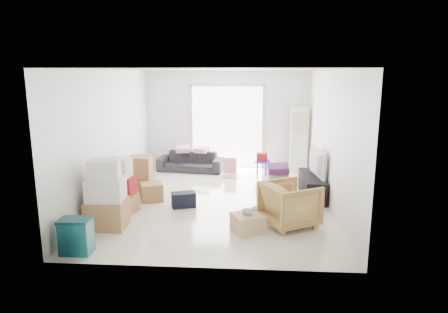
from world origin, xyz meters
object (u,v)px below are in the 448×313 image
armchair (290,202)px  tv_console (312,186)px  television (313,172)px  kids_table (262,159)px  ac_tower (299,140)px  wood_crate (247,223)px  sofa (191,158)px  ottoman (278,182)px  storage_bins (76,236)px

armchair → tv_console: bearing=-49.1°
television → kids_table: (-1.04, 1.82, -0.13)m
ac_tower → wood_crate: 4.58m
tv_console → sofa: (-2.97, 2.13, 0.11)m
sofa → ottoman: (2.26, -1.75, -0.14)m
storage_bins → sofa: bearing=79.8°
ac_tower → storage_bins: bearing=-125.9°
storage_bins → kids_table: 5.64m
television → storage_bins: bearing=120.6°
tv_console → sofa: sofa is taller
ottoman → kids_table: kids_table is taller
ottoman → kids_table: size_ratio=0.70×
tv_console → storage_bins: storage_bins is taller
ac_tower → wood_crate: bearing=-107.0°
storage_bins → ottoman: size_ratio=1.30×
tv_console → wood_crate: bearing=-123.9°
sofa → kids_table: sofa is taller
television → ottoman: (-0.71, 0.38, -0.34)m
armchair → ottoman: bearing=-26.8°
television → kids_table: 2.10m
ottoman → kids_table: 1.49m
television → wood_crate: bearing=138.8°
tv_console → sofa: 3.66m
kids_table → television: bearing=-60.3°
armchair → storage_bins: (-3.26, -1.31, -0.16)m
armchair → kids_table: armchair is taller
television → armchair: size_ratio=1.18×
ac_tower → storage_bins: 6.59m
sofa → ottoman: size_ratio=4.27×
tv_console → television: television is taller
television → sofa: size_ratio=0.58×
television → sofa: 3.66m
sofa → kids_table: size_ratio=3.00×
armchair → kids_table: size_ratio=1.47×
sofa → ottoman: bearing=-31.0°
ac_tower → sofa: (-2.92, -0.15, -0.53)m
sofa → armchair: 4.50m
television → sofa: bearing=47.0°
storage_bins → wood_crate: size_ratio=1.17×
kids_table → armchair: bearing=-83.5°
television → wood_crate: size_ratio=2.21×
kids_table → ottoman: bearing=-77.1°
sofa → ottoman: 2.86m
tv_console → ac_tower: bearing=91.3°
tv_console → armchair: armchair is taller
sofa → storage_bins: (-0.93, -5.17, -0.07)m
ottoman → wood_crate: 2.52m
sofa → kids_table: 1.95m
sofa → wood_crate: 4.47m
storage_bins → ottoman: bearing=47.0°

